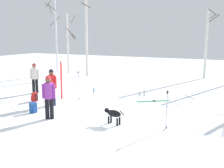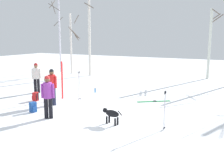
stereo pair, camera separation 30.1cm
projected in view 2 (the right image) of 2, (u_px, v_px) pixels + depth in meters
name	position (u px, v px, depth m)	size (l,w,h in m)	color
ground_plane	(76.00, 117.00, 10.54)	(60.00, 60.00, 0.00)	white
person_0	(36.00, 76.00, 14.94)	(0.45, 0.34, 1.72)	black
person_1	(48.00, 94.00, 10.24)	(0.47, 0.34, 1.72)	black
person_2	(52.00, 85.00, 12.26)	(0.52, 0.34, 1.72)	#1E2338
dog	(111.00, 114.00, 9.67)	(0.89, 0.31, 0.57)	black
ski_pair_planted_0	(62.00, 80.00, 13.53)	(0.04, 0.17, 1.95)	red
ski_pair_lying_0	(154.00, 101.00, 13.06)	(1.46, 1.14, 0.05)	green
ski_poles_0	(79.00, 85.00, 13.24)	(0.07, 0.22, 1.48)	#B2B2BC
ski_poles_1	(165.00, 109.00, 8.99)	(0.07, 0.21, 1.38)	#B2B2BC
backpack_0	(35.00, 97.00, 13.18)	(0.31, 0.29, 0.44)	red
backpack_2	(33.00, 107.00, 11.22)	(0.33, 0.30, 0.44)	#1E4C99
water_bottle_0	(47.00, 111.00, 11.05)	(0.07, 0.07, 0.24)	#1E72BF
water_bottle_1	(95.00, 90.00, 15.19)	(0.07, 0.07, 0.26)	#1E72BF
birch_tree_0	(59.00, 34.00, 23.53)	(1.38, 1.38, 6.40)	silver
birch_tree_1	(71.00, 42.00, 22.49)	(0.96, 1.42, 5.10)	silver
birch_tree_2	(89.00, 24.00, 21.01)	(1.14, 1.15, 7.98)	silver
birch_tree_3	(210.00, 42.00, 19.67)	(1.05, 1.37, 5.22)	silver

